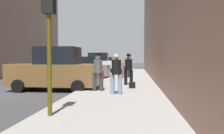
% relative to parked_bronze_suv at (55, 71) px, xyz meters
% --- Properties ---
extents(sidewalk, '(4.00, 40.00, 0.15)m').
position_rel_parked_bronze_suv_xyz_m(sidewalk, '(3.35, -1.12, -0.96)').
color(sidewalk, gray).
rests_on(sidewalk, ground_plane).
extents(parked_bronze_suv, '(4.63, 2.11, 2.25)m').
position_rel_parked_bronze_suv_xyz_m(parked_bronze_suv, '(0.00, 0.00, 0.00)').
color(parked_bronze_suv, brown).
rests_on(parked_bronze_suv, ground_plane).
extents(parked_gray_coupe, '(4.26, 2.17, 1.79)m').
position_rel_parked_bronze_suv_xyz_m(parked_gray_coupe, '(0.00, 6.29, -0.18)').
color(parked_gray_coupe, slate).
rests_on(parked_gray_coupe, ground_plane).
extents(parked_white_van, '(4.63, 2.12, 2.25)m').
position_rel_parked_bronze_suv_xyz_m(parked_white_van, '(-0.00, 12.64, 0.00)').
color(parked_white_van, silver).
rests_on(parked_white_van, ground_plane).
extents(parked_blue_sedan, '(4.25, 2.15, 1.79)m').
position_rel_parked_bronze_suv_xyz_m(parked_blue_sedan, '(0.00, 18.23, -0.18)').
color(parked_blue_sedan, navy).
rests_on(parked_blue_sedan, ground_plane).
extents(fire_hydrant, '(0.42, 0.22, 0.70)m').
position_rel_parked_bronze_suv_xyz_m(fire_hydrant, '(1.80, 4.41, -0.54)').
color(fire_hydrant, red).
rests_on(fire_hydrant, sidewalk).
extents(traffic_light, '(0.32, 0.32, 3.60)m').
position_rel_parked_bronze_suv_xyz_m(traffic_light, '(1.85, -5.38, 1.73)').
color(traffic_light, '#514C0F').
rests_on(traffic_light, sidewalk).
extents(pedestrian_in_tan_coat, '(0.52, 0.44, 1.71)m').
position_rel_parked_bronze_suv_xyz_m(pedestrian_in_tan_coat, '(3.47, 6.30, 0.07)').
color(pedestrian_in_tan_coat, black).
rests_on(pedestrian_in_tan_coat, sidewalk).
extents(pedestrian_in_jeans, '(0.51, 0.43, 1.71)m').
position_rel_parked_bronze_suv_xyz_m(pedestrian_in_jeans, '(3.33, -1.85, 0.07)').
color(pedestrian_in_jeans, '#728CB2').
rests_on(pedestrian_in_jeans, sidewalk).
extents(pedestrian_with_fedora, '(0.51, 0.42, 1.78)m').
position_rel_parked_bronze_suv_xyz_m(pedestrian_with_fedora, '(3.75, 1.45, 0.10)').
color(pedestrian_with_fedora, black).
rests_on(pedestrian_with_fedora, sidewalk).
extents(pedestrian_with_beanie, '(0.52, 0.46, 1.78)m').
position_rel_parked_bronze_suv_xyz_m(pedestrian_with_beanie, '(2.39, -0.93, 0.10)').
color(pedestrian_with_beanie, '#333338').
rests_on(pedestrian_with_beanie, sidewalk).
extents(rolling_suitcase, '(0.42, 0.59, 1.04)m').
position_rel_parked_bronze_suv_xyz_m(rolling_suitcase, '(3.02, 5.61, -0.54)').
color(rolling_suitcase, '#591414').
rests_on(rolling_suitcase, sidewalk).
extents(duffel_bag, '(0.32, 0.44, 0.28)m').
position_rel_parked_bronze_suv_xyz_m(duffel_bag, '(3.98, 0.28, -0.74)').
color(duffel_bag, black).
rests_on(duffel_bag, sidewalk).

